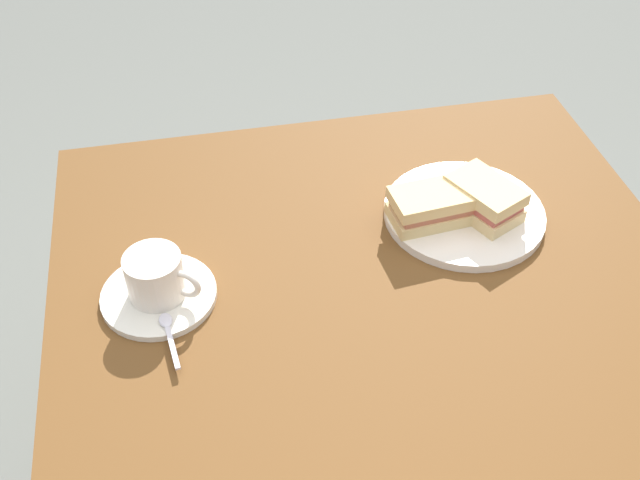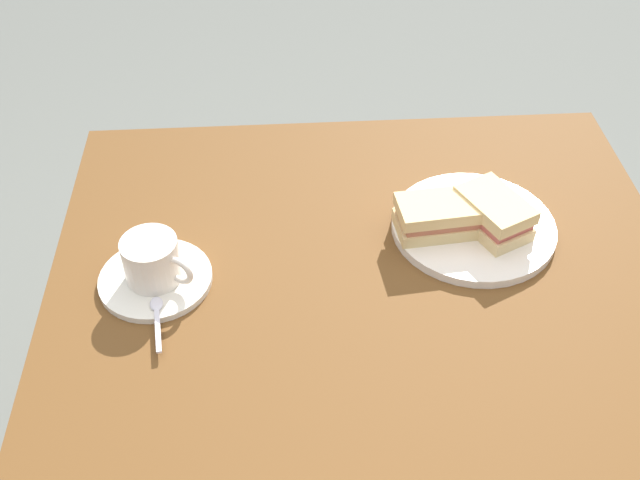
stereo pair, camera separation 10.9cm
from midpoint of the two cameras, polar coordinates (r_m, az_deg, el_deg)
The scene contains 7 objects.
dining_table at distance 1.11m, azimuth 2.34°, elevation -11.28°, with size 1.03×0.92×0.78m.
sandwich_plate at distance 1.18m, azimuth 8.27°, elevation 1.90°, with size 0.25×0.25×0.01m, color silver.
sandwich_front at distance 1.16m, azimuth 9.70°, elevation 2.99°, with size 0.13×0.11×0.05m.
sandwich_back at distance 1.14m, azimuth 6.31°, elevation 2.59°, with size 0.09×0.15×0.05m.
coffee_saucer at distance 1.09m, azimuth -14.95°, elevation -4.20°, with size 0.16×0.16×0.01m, color silver.
coffee_cup at distance 1.06m, azimuth -15.24°, elevation -2.74°, with size 0.08×0.10×0.07m.
spoon at distance 1.03m, azimuth -14.44°, elevation -6.81°, with size 0.10×0.03×0.01m.
Camera 1 is at (0.62, -0.23, 1.56)m, focal length 42.28 mm.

